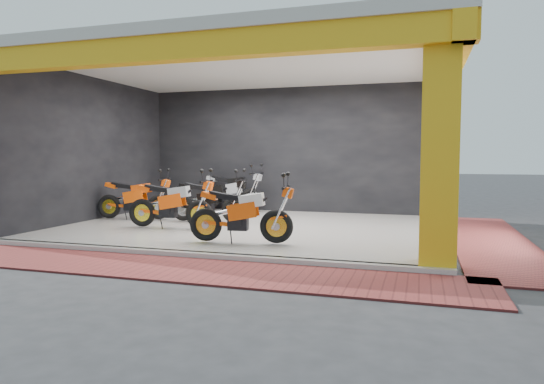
# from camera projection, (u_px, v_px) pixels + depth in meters

# --- Properties ---
(ground) EXTENTS (80.00, 80.00, 0.00)m
(ground) POSITION_uv_depth(u_px,v_px,m) (215.00, 247.00, 8.70)
(ground) COLOR #2D2D30
(ground) RESTS_ON ground
(showroom_floor) EXTENTS (8.00, 6.00, 0.10)m
(showroom_floor) POSITION_uv_depth(u_px,v_px,m) (252.00, 228.00, 10.60)
(showroom_floor) COLOR silver
(showroom_floor) RESTS_ON ground
(showroom_ceiling) EXTENTS (8.40, 6.40, 0.20)m
(showroom_ceiling) POSITION_uv_depth(u_px,v_px,m) (252.00, 63.00, 10.34)
(showroom_ceiling) COLOR beige
(showroom_ceiling) RESTS_ON corner_column
(back_wall) EXTENTS (8.20, 0.20, 3.50)m
(back_wall) POSITION_uv_depth(u_px,v_px,m) (289.00, 152.00, 13.43)
(back_wall) COLOR black
(back_wall) RESTS_ON ground
(left_wall) EXTENTS (0.20, 6.20, 3.50)m
(left_wall) POSITION_uv_depth(u_px,v_px,m) (92.00, 151.00, 11.68)
(left_wall) COLOR black
(left_wall) RESTS_ON ground
(corner_column) EXTENTS (0.50, 0.50, 3.50)m
(corner_column) POSITION_uv_depth(u_px,v_px,m) (440.00, 147.00, 6.75)
(corner_column) COLOR gold
(corner_column) RESTS_ON ground
(header_beam_front) EXTENTS (8.40, 0.30, 0.40)m
(header_beam_front) POSITION_uv_depth(u_px,v_px,m) (187.00, 48.00, 7.50)
(header_beam_front) COLOR gold
(header_beam_front) RESTS_ON corner_column
(header_beam_right) EXTENTS (0.30, 6.40, 0.40)m
(header_beam_right) POSITION_uv_depth(u_px,v_px,m) (451.00, 67.00, 9.18)
(header_beam_right) COLOR gold
(header_beam_right) RESTS_ON corner_column
(floor_kerb) EXTENTS (8.00, 0.20, 0.10)m
(floor_kerb) POSITION_uv_depth(u_px,v_px,m) (189.00, 255.00, 7.72)
(floor_kerb) COLOR silver
(floor_kerb) RESTS_ON ground
(paver_front) EXTENTS (9.00, 1.40, 0.03)m
(paver_front) POSITION_uv_depth(u_px,v_px,m) (164.00, 268.00, 6.98)
(paver_front) COLOR maroon
(paver_front) RESTS_ON ground
(paver_right) EXTENTS (1.40, 7.00, 0.03)m
(paver_right) POSITION_uv_depth(u_px,v_px,m) (491.00, 241.00, 9.19)
(paver_right) COLOR maroon
(paver_right) RESTS_ON ground
(moto_hero) EXTENTS (2.03, 0.96, 1.19)m
(moto_hero) POSITION_uv_depth(u_px,v_px,m) (276.00, 210.00, 8.31)
(moto_hero) COLOR #EB4E09
(moto_hero) RESTS_ON showroom_floor
(moto_row_a) EXTENTS (2.04, 0.92, 1.21)m
(moto_row_a) POSITION_uv_depth(u_px,v_px,m) (199.00, 200.00, 10.03)
(moto_row_a) COLOR #FF510A
(moto_row_a) RESTS_ON showroom_floor
(moto_row_b) EXTENTS (1.95, 0.74, 1.19)m
(moto_row_b) POSITION_uv_depth(u_px,v_px,m) (234.00, 198.00, 10.86)
(moto_row_b) COLOR black
(moto_row_b) RESTS_ON showroom_floor
(moto_row_c) EXTENTS (2.01, 0.99, 1.18)m
(moto_row_c) POSITION_uv_depth(u_px,v_px,m) (158.00, 196.00, 11.50)
(moto_row_c) COLOR #FF560A
(moto_row_c) RESTS_ON showroom_floor
(moto_row_d) EXTENTS (2.18, 1.12, 1.27)m
(moto_row_d) POSITION_uv_depth(u_px,v_px,m) (251.00, 189.00, 13.20)
(moto_row_d) COLOR #A0A1A7
(moto_row_d) RESTS_ON showroom_floor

